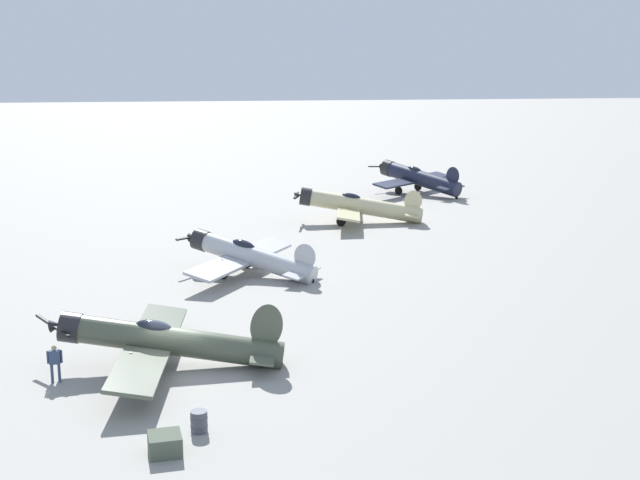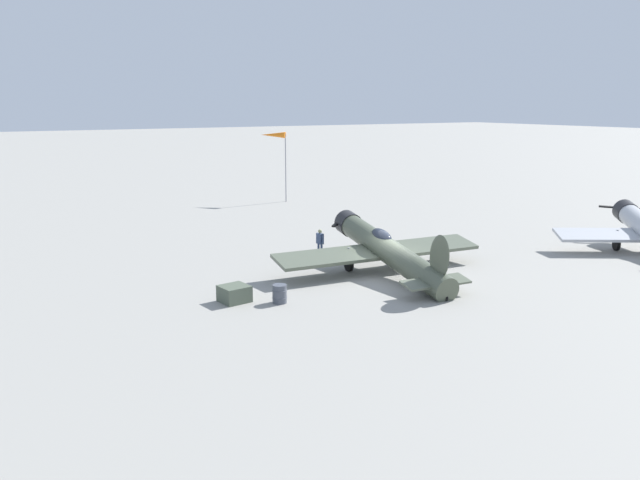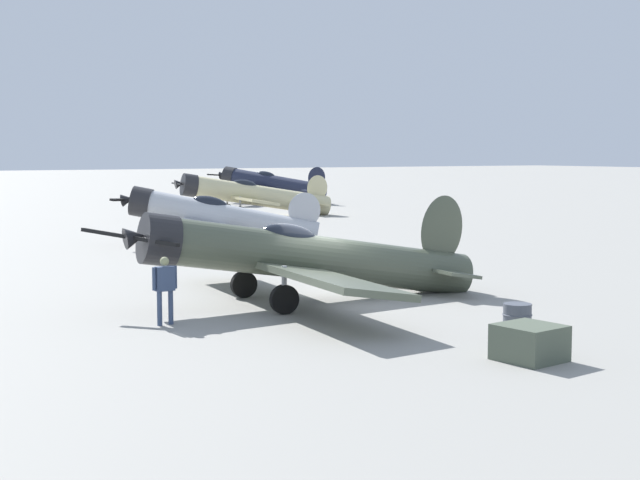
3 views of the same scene
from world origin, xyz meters
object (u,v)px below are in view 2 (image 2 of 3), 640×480
at_px(airplane_foreground, 386,250).
at_px(equipment_crate, 234,294).
at_px(windsock_mast, 274,138).
at_px(ground_crew_mechanic, 320,241).
at_px(fuel_drum, 280,294).

height_order(airplane_foreground, equipment_crate, airplane_foreground).
height_order(airplane_foreground, windsock_mast, windsock_mast).
bearing_deg(windsock_mast, equipment_crate, 59.88).
distance_m(ground_crew_mechanic, equipment_crate, 9.22).
xyz_separation_m(fuel_drum, windsock_mast, (-13.62, -27.63, 5.42)).
bearing_deg(equipment_crate, windsock_mast, -120.12).
height_order(ground_crew_mechanic, fuel_drum, ground_crew_mechanic).
bearing_deg(ground_crew_mechanic, windsock_mast, -114.53).
xyz_separation_m(equipment_crate, windsock_mast, (-15.32, -26.41, 5.47)).
bearing_deg(fuel_drum, equipment_crate, -35.51).
bearing_deg(airplane_foreground, ground_crew_mechanic, 20.19).
bearing_deg(airplane_foreground, windsock_mast, -8.78).
relative_size(airplane_foreground, ground_crew_mechanic, 6.91).
relative_size(ground_crew_mechanic, fuel_drum, 2.02).
height_order(equipment_crate, fuel_drum, fuel_drum).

